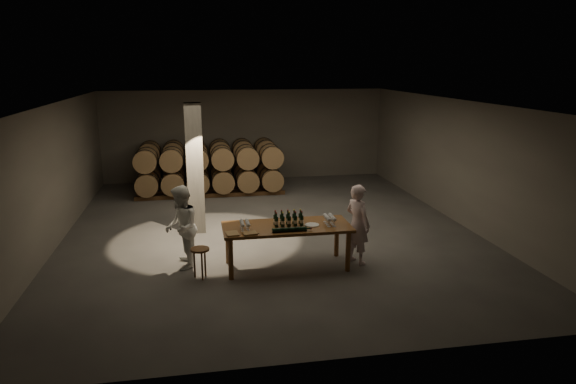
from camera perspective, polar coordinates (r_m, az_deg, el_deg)
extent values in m
plane|color=#4D4A48|center=(13.08, -2.05, -4.18)|extent=(12.00, 12.00, 0.00)
plane|color=#605E59|center=(12.45, -2.18, 9.94)|extent=(12.00, 12.00, 0.00)
plane|color=slate|center=(18.55, -4.76, 6.31)|extent=(10.00, 0.00, 10.00)
plane|color=slate|center=(6.99, 4.90, -6.94)|extent=(10.00, 0.00, 10.00)
plane|color=slate|center=(12.97, -24.57, 1.69)|extent=(0.00, 12.00, 12.00)
plane|color=slate|center=(14.24, 18.26, 3.27)|extent=(0.00, 12.00, 12.00)
cube|color=#676259|center=(12.74, -10.29, 2.55)|extent=(0.40, 0.40, 3.20)
cylinder|color=brown|center=(10.08, -6.38, -7.42)|extent=(0.10, 0.10, 0.84)
cylinder|color=brown|center=(10.48, 6.69, -6.58)|extent=(0.10, 0.10, 0.84)
cylinder|color=brown|center=(10.88, -6.70, -5.78)|extent=(0.10, 0.10, 0.84)
cylinder|color=brown|center=(11.25, 5.43, -5.06)|extent=(0.10, 0.10, 0.84)
cube|color=brown|center=(10.46, -0.14, -3.90)|extent=(2.60, 1.10, 0.06)
cube|color=brown|center=(17.67, -8.67, 0.73)|extent=(4.70, 0.10, 0.12)
cube|color=brown|center=(18.25, -8.73, 1.15)|extent=(4.70, 0.10, 0.12)
cylinder|color=#997545|center=(17.94, -14.98, 1.95)|extent=(0.70, 0.95, 0.70)
cylinder|color=black|center=(17.68, -15.05, 1.77)|extent=(0.73, 0.04, 0.73)
cylinder|color=black|center=(18.19, -14.92, 2.12)|extent=(0.73, 0.04, 0.73)
cylinder|color=#997545|center=(17.89, -12.49, 2.06)|extent=(0.70, 0.95, 0.70)
cylinder|color=black|center=(17.63, -12.52, 1.89)|extent=(0.73, 0.04, 0.73)
cylinder|color=black|center=(18.14, -12.47, 2.23)|extent=(0.73, 0.04, 0.73)
cylinder|color=#997545|center=(17.87, -10.00, 2.17)|extent=(0.70, 0.95, 0.70)
cylinder|color=black|center=(17.61, -9.99, 2.00)|extent=(0.73, 0.04, 0.73)
cylinder|color=black|center=(18.12, -10.00, 2.34)|extent=(0.73, 0.04, 0.73)
cylinder|color=#997545|center=(17.89, -7.50, 2.28)|extent=(0.70, 0.95, 0.70)
cylinder|color=black|center=(17.63, -7.45, 2.11)|extent=(0.73, 0.04, 0.73)
cylinder|color=black|center=(18.14, -7.54, 2.44)|extent=(0.73, 0.04, 0.73)
cylinder|color=#997545|center=(17.94, -5.01, 2.38)|extent=(0.70, 0.95, 0.70)
cylinder|color=black|center=(17.68, -4.93, 2.21)|extent=(0.73, 0.04, 0.73)
cylinder|color=black|center=(18.19, -5.08, 2.54)|extent=(0.73, 0.04, 0.73)
cylinder|color=#997545|center=(18.02, -2.53, 2.47)|extent=(0.70, 0.95, 0.70)
cylinder|color=black|center=(17.77, -2.42, 2.31)|extent=(0.73, 0.04, 0.73)
cylinder|color=black|center=(18.27, -2.64, 2.64)|extent=(0.73, 0.04, 0.73)
cylinder|color=#997545|center=(17.80, -15.13, 4.27)|extent=(0.70, 0.95, 0.70)
cylinder|color=black|center=(17.55, -15.20, 4.13)|extent=(0.73, 0.04, 0.73)
cylinder|color=black|center=(18.06, -15.07, 4.41)|extent=(0.73, 0.04, 0.73)
cylinder|color=#997545|center=(17.75, -12.62, 4.40)|extent=(0.70, 0.95, 0.70)
cylinder|color=black|center=(17.49, -12.65, 4.25)|extent=(0.73, 0.04, 0.73)
cylinder|color=black|center=(18.01, -12.59, 4.53)|extent=(0.73, 0.04, 0.73)
cylinder|color=#997545|center=(17.73, -10.10, 4.51)|extent=(0.70, 0.95, 0.70)
cylinder|color=black|center=(17.48, -10.09, 4.37)|extent=(0.73, 0.04, 0.73)
cylinder|color=black|center=(17.99, -10.10, 4.64)|extent=(0.73, 0.04, 0.73)
cylinder|color=#997545|center=(17.75, -7.57, 4.61)|extent=(0.70, 0.95, 0.70)
cylinder|color=black|center=(17.49, -7.53, 4.48)|extent=(0.73, 0.04, 0.73)
cylinder|color=black|center=(18.01, -7.61, 4.75)|extent=(0.73, 0.04, 0.73)
cylinder|color=#997545|center=(17.80, -5.06, 4.71)|extent=(0.70, 0.95, 0.70)
cylinder|color=black|center=(17.55, -4.98, 4.57)|extent=(0.73, 0.04, 0.73)
cylinder|color=black|center=(18.06, -5.13, 4.84)|extent=(0.73, 0.04, 0.73)
cylinder|color=#997545|center=(17.89, -2.56, 4.80)|extent=(0.70, 0.95, 0.70)
cylinder|color=black|center=(17.63, -2.45, 4.66)|extent=(0.73, 0.04, 0.73)
cylinder|color=black|center=(18.14, -2.67, 4.93)|extent=(0.73, 0.04, 0.73)
cube|color=brown|center=(16.31, -8.52, -0.40)|extent=(4.70, 0.10, 0.12)
cube|color=brown|center=(16.89, -8.58, 0.11)|extent=(4.70, 0.10, 0.12)
cylinder|color=#997545|center=(16.58, -15.35, 0.94)|extent=(0.70, 0.95, 0.70)
cylinder|color=black|center=(16.32, -15.43, 0.74)|extent=(0.73, 0.04, 0.73)
cylinder|color=black|center=(16.83, -15.28, 1.14)|extent=(0.73, 0.04, 0.73)
cylinder|color=#997545|center=(16.52, -12.66, 1.06)|extent=(0.70, 0.95, 0.70)
cylinder|color=black|center=(16.27, -12.69, 0.86)|extent=(0.73, 0.04, 0.73)
cylinder|color=black|center=(16.77, -12.63, 1.26)|extent=(0.73, 0.04, 0.73)
cylinder|color=#997545|center=(16.50, -9.95, 1.18)|extent=(0.70, 0.95, 0.70)
cylinder|color=black|center=(16.25, -9.95, 0.98)|extent=(0.73, 0.04, 0.73)
cylinder|color=black|center=(16.75, -9.96, 1.38)|extent=(0.73, 0.04, 0.73)
cylinder|color=#997545|center=(16.52, -7.25, 1.30)|extent=(0.70, 0.95, 0.70)
cylinder|color=black|center=(16.27, -7.20, 1.10)|extent=(0.73, 0.04, 0.73)
cylinder|color=black|center=(16.77, -7.30, 1.49)|extent=(0.73, 0.04, 0.73)
cylinder|color=#997545|center=(16.57, -4.56, 1.41)|extent=(0.70, 0.95, 0.70)
cylinder|color=black|center=(16.32, -4.47, 1.21)|extent=(0.73, 0.04, 0.73)
cylinder|color=black|center=(16.83, -4.65, 1.60)|extent=(0.73, 0.04, 0.73)
cylinder|color=#997545|center=(16.67, -1.89, 1.52)|extent=(0.70, 0.95, 0.70)
cylinder|color=black|center=(16.41, -1.76, 1.32)|extent=(0.73, 0.04, 0.73)
cylinder|color=black|center=(16.92, -2.02, 1.71)|extent=(0.73, 0.04, 0.73)
cylinder|color=#997545|center=(16.43, -15.52, 3.46)|extent=(0.70, 0.95, 0.70)
cylinder|color=black|center=(16.17, -15.60, 3.29)|extent=(0.73, 0.04, 0.73)
cylinder|color=black|center=(16.68, -15.44, 3.62)|extent=(0.73, 0.04, 0.73)
cylinder|color=#997545|center=(16.37, -12.80, 3.59)|extent=(0.70, 0.95, 0.70)
cylinder|color=black|center=(16.12, -12.83, 3.42)|extent=(0.73, 0.04, 0.73)
cylinder|color=black|center=(16.63, -12.76, 3.75)|extent=(0.73, 0.04, 0.73)
cylinder|color=#997545|center=(16.35, -10.06, 3.71)|extent=(0.70, 0.95, 0.70)
cylinder|color=black|center=(16.10, -10.06, 3.54)|extent=(0.73, 0.04, 0.73)
cylinder|color=black|center=(16.61, -10.07, 3.87)|extent=(0.73, 0.04, 0.73)
cylinder|color=#997545|center=(16.37, -7.33, 3.82)|extent=(0.70, 0.95, 0.70)
cylinder|color=black|center=(16.12, -7.28, 3.66)|extent=(0.73, 0.04, 0.73)
cylinder|color=black|center=(16.63, -7.38, 3.98)|extent=(0.73, 0.04, 0.73)
cylinder|color=#997545|center=(16.43, -4.61, 3.93)|extent=(0.70, 0.95, 0.70)
cylinder|color=black|center=(16.17, -4.52, 3.77)|extent=(0.73, 0.04, 0.73)
cylinder|color=black|center=(16.68, -4.70, 4.08)|extent=(0.73, 0.04, 0.73)
cylinder|color=#997545|center=(16.52, -1.91, 4.02)|extent=(0.70, 0.95, 0.70)
cylinder|color=black|center=(16.27, -1.78, 3.86)|extent=(0.73, 0.04, 0.73)
cylinder|color=black|center=(16.77, -2.04, 4.18)|extent=(0.73, 0.04, 0.73)
cylinder|color=black|center=(10.33, -1.30, -3.37)|extent=(0.08, 0.08, 0.21)
cylinder|color=silver|center=(10.33, -1.30, -3.42)|extent=(0.08, 0.08, 0.07)
cylinder|color=black|center=(10.28, -1.30, -2.59)|extent=(0.03, 0.03, 0.08)
cylinder|color=gold|center=(10.27, -1.30, -2.34)|extent=(0.03, 0.03, 0.02)
cylinder|color=black|center=(10.47, -1.42, -3.12)|extent=(0.08, 0.08, 0.21)
cylinder|color=silver|center=(10.47, -1.42, -3.17)|extent=(0.08, 0.08, 0.07)
cylinder|color=black|center=(10.42, -1.43, -2.36)|extent=(0.03, 0.03, 0.08)
cylinder|color=maroon|center=(10.41, -1.43, -2.11)|extent=(0.03, 0.03, 0.02)
cylinder|color=black|center=(10.35, -0.58, -3.33)|extent=(0.08, 0.08, 0.21)
cylinder|color=silver|center=(10.35, -0.58, -3.38)|extent=(0.08, 0.08, 0.07)
cylinder|color=black|center=(10.30, -0.59, -2.56)|extent=(0.03, 0.03, 0.08)
cylinder|color=maroon|center=(10.29, -0.59, -2.30)|extent=(0.03, 0.03, 0.02)
cylinder|color=black|center=(10.49, -0.72, -3.09)|extent=(0.08, 0.08, 0.21)
cylinder|color=silver|center=(10.49, -0.72, -3.14)|extent=(0.08, 0.08, 0.07)
cylinder|color=black|center=(10.44, -0.72, -2.32)|extent=(0.03, 0.03, 0.08)
cylinder|color=gold|center=(10.43, -0.72, -2.07)|extent=(0.03, 0.03, 0.02)
cylinder|color=black|center=(10.37, 0.13, -3.29)|extent=(0.08, 0.08, 0.21)
cylinder|color=silver|center=(10.37, 0.13, -3.34)|extent=(0.08, 0.08, 0.07)
cylinder|color=black|center=(10.32, 0.13, -2.52)|extent=(0.03, 0.03, 0.08)
cylinder|color=gold|center=(10.31, 0.13, -2.27)|extent=(0.03, 0.03, 0.02)
cylinder|color=black|center=(10.51, -0.02, -3.05)|extent=(0.08, 0.08, 0.21)
cylinder|color=silver|center=(10.51, -0.02, -3.10)|extent=(0.08, 0.08, 0.07)
cylinder|color=black|center=(10.47, -0.02, -2.29)|extent=(0.03, 0.03, 0.08)
cylinder|color=maroon|center=(10.45, -0.02, -2.04)|extent=(0.03, 0.03, 0.02)
cylinder|color=black|center=(10.39, 0.83, -3.25)|extent=(0.08, 0.08, 0.21)
cylinder|color=silver|center=(10.39, 0.83, -3.30)|extent=(0.08, 0.08, 0.07)
cylinder|color=black|center=(10.35, 0.84, -2.48)|extent=(0.03, 0.03, 0.08)
cylinder|color=maroon|center=(10.33, 0.84, -2.23)|extent=(0.03, 0.03, 0.02)
cylinder|color=black|center=(10.53, 0.68, -3.01)|extent=(0.08, 0.08, 0.21)
cylinder|color=silver|center=(10.53, 0.68, -3.06)|extent=(0.08, 0.08, 0.07)
cylinder|color=black|center=(10.49, 0.68, -2.25)|extent=(0.03, 0.03, 0.08)
cylinder|color=gold|center=(10.47, 0.68, -2.00)|extent=(0.03, 0.03, 0.02)
cylinder|color=black|center=(10.41, 1.54, -3.22)|extent=(0.08, 0.08, 0.21)
cylinder|color=silver|center=(10.42, 1.54, -3.27)|extent=(0.08, 0.08, 0.07)
cylinder|color=black|center=(10.37, 1.54, -2.44)|extent=(0.03, 0.03, 0.08)
cylinder|color=gold|center=(10.36, 1.54, -2.19)|extent=(0.03, 0.03, 0.02)
cylinder|color=black|center=(10.55, 1.37, -2.98)|extent=(0.08, 0.08, 0.21)
cylinder|color=silver|center=(10.56, 1.37, -3.03)|extent=(0.08, 0.08, 0.07)
cylinder|color=black|center=(10.51, 1.38, -2.22)|extent=(0.03, 0.03, 0.08)
cylinder|color=maroon|center=(10.50, 1.38, -1.97)|extent=(0.03, 0.03, 0.02)
cylinder|color=black|center=(10.02, -1.11, -4.27)|extent=(0.24, 0.09, 0.09)
cylinder|color=black|center=(10.05, -0.21, -4.22)|extent=(0.10, 0.03, 0.03)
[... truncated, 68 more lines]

